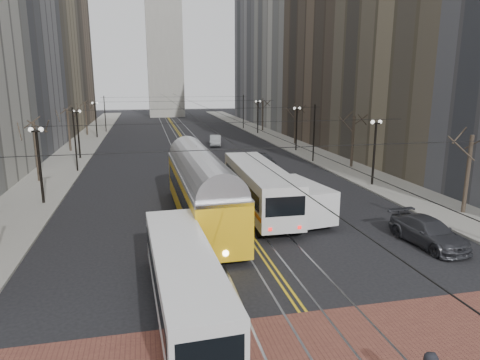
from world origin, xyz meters
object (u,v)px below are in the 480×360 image
cargo_van (301,202)px  sedan_parked (428,232)px  pedestrian_d (181,323)px  transit_bus (184,282)px  streetcar (201,195)px  sedan_silver (215,141)px  sedan_grey (263,160)px  rear_bus (259,189)px

cargo_van → sedan_parked: cargo_van is taller
cargo_van → pedestrian_d: size_ratio=3.43×
transit_bus → pedestrian_d: transit_bus is taller
streetcar → pedestrian_d: streetcar is taller
sedan_parked → pedestrian_d: size_ratio=3.10×
sedan_parked → sedan_silver: bearing=92.5°
streetcar → cargo_van: size_ratio=2.70×
sedan_grey → pedestrian_d: bearing=-115.8°
rear_bus → pedestrian_d: bearing=-113.4°
streetcar → sedan_silver: (6.50, 33.94, -1.10)m
transit_bus → sedan_silver: 46.19m
cargo_van → pedestrian_d: (-8.98, -12.28, -0.43)m
transit_bus → sedan_silver: transit_bus is taller
streetcar → sedan_grey: streetcar is taller
rear_bus → sedan_silver: (2.20, 32.60, -0.90)m
streetcar → rear_bus: (4.30, 1.33, -0.20)m
cargo_van → pedestrian_d: 15.22m
sedan_parked → sedan_grey: bearing=92.0°
rear_bus → cargo_van: rear_bus is taller
transit_bus → cargo_van: (8.68, 10.19, -0.08)m
pedestrian_d → sedan_grey: bearing=11.6°
pedestrian_d → rear_bus: bearing=7.6°
sedan_grey → streetcar: bearing=-122.9°
streetcar → sedan_grey: (9.04, 17.23, -1.08)m
transit_bus → streetcar: 11.64m
transit_bus → sedan_grey: transit_bus is taller
rear_bus → transit_bus: bearing=-115.8°
rear_bus → sedan_silver: bearing=87.3°
rear_bus → cargo_van: bearing=-48.3°
sedan_silver → sedan_parked: bearing=-72.4°
streetcar → sedan_silver: bearing=77.9°
transit_bus → cargo_van: size_ratio=1.88×
sedan_silver → sedan_parked: 41.29m
sedan_silver → pedestrian_d: bearing=-90.9°
sedan_silver → pedestrian_d: pedestrian_d is taller
sedan_grey → pedestrian_d: (-11.52, -30.75, 0.09)m
transit_bus → cargo_van: transit_bus is taller
rear_bus → pedestrian_d: (-6.78, -14.86, -0.79)m
sedan_grey → sedan_parked: size_ratio=0.86×
pedestrian_d → sedan_parked: bearing=-33.7°
rear_bus → streetcar: bearing=-161.6°
cargo_van → sedan_silver: cargo_van is taller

